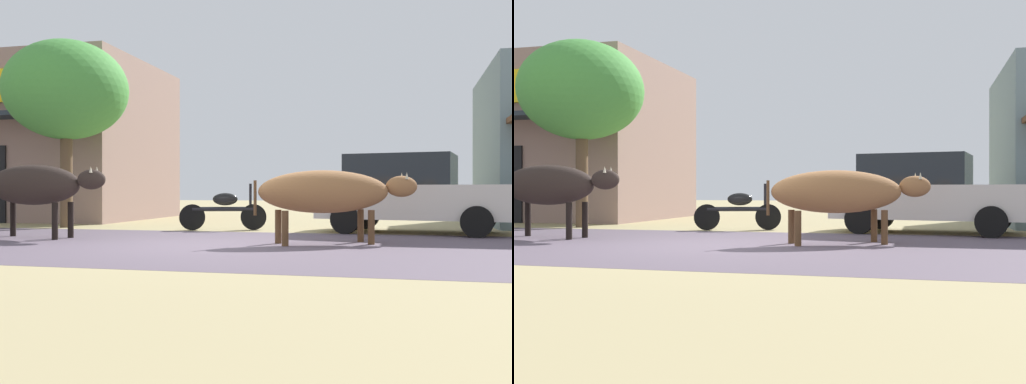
% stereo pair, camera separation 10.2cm
% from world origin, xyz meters
% --- Properties ---
extents(ground, '(80.00, 80.00, 0.00)m').
position_xyz_m(ground, '(0.00, 0.00, 0.00)').
color(ground, tan).
extents(asphalt_road, '(72.00, 6.11, 0.00)m').
position_xyz_m(asphalt_road, '(0.00, 0.00, 0.00)').
color(asphalt_road, '#5C4F5D').
rests_on(asphalt_road, ground).
extents(storefront_left_cafe, '(7.94, 6.42, 4.77)m').
position_xyz_m(storefront_left_cafe, '(-8.40, 7.61, 2.39)').
color(storefront_left_cafe, gray).
rests_on(storefront_left_cafe, ground).
extents(roadside_tree, '(2.96, 2.96, 4.48)m').
position_xyz_m(roadside_tree, '(-4.70, 3.62, 3.28)').
color(roadside_tree, brown).
rests_on(roadside_tree, ground).
extents(parked_hatchback_car, '(4.14, 2.50, 1.64)m').
position_xyz_m(parked_hatchback_car, '(3.32, 3.77, 0.84)').
color(parked_hatchback_car, beige).
rests_on(parked_hatchback_car, ground).
extents(parked_motorcycle, '(1.87, 0.71, 1.04)m').
position_xyz_m(parked_motorcycle, '(-0.73, 3.59, 0.46)').
color(parked_motorcycle, black).
rests_on(parked_motorcycle, ground).
extents(cow_near_brown, '(2.60, 0.80, 1.36)m').
position_xyz_m(cow_near_brown, '(-3.48, 0.60, 0.98)').
color(cow_near_brown, black).
rests_on(cow_near_brown, ground).
extents(cow_far_dark, '(2.71, 1.61, 1.23)m').
position_xyz_m(cow_far_dark, '(1.95, 0.69, 0.86)').
color(cow_far_dark, '#91613A').
rests_on(cow_far_dark, ground).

